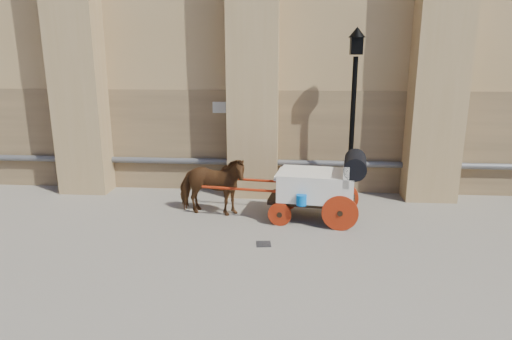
{
  "coord_description": "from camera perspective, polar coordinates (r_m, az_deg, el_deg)",
  "views": [
    {
      "loc": [
        0.04,
        -9.18,
        4.11
      ],
      "look_at": [
        -0.78,
        1.72,
        1.23
      ],
      "focal_mm": 32.0,
      "sensor_mm": 36.0,
      "label": 1
    }
  ],
  "objects": [
    {
      "name": "horse",
      "position": [
        11.63,
        -5.57,
        -1.97
      ],
      "size": [
        1.93,
        1.06,
        1.56
      ],
      "primitive_type": "imported",
      "rotation": [
        0.0,
        0.0,
        1.45
      ],
      "color": "brown",
      "rests_on": "ground"
    },
    {
      "name": "carriage",
      "position": [
        11.27,
        8.23,
        -1.75
      ],
      "size": [
        4.08,
        1.6,
        1.74
      ],
      "rotation": [
        0.0,
        0.0,
        -0.14
      ],
      "color": "black",
      "rests_on": "ground"
    },
    {
      "name": "drain_grate_near",
      "position": [
        10.1,
        0.95,
        -9.23
      ],
      "size": [
        0.35,
        0.35,
        0.01
      ],
      "primitive_type": "cube",
      "rotation": [
        0.0,
        0.0,
        0.11
      ],
      "color": "black",
      "rests_on": "ground"
    },
    {
      "name": "ground",
      "position": [
        10.06,
        3.74,
        -9.4
      ],
      "size": [
        90.0,
        90.0,
        0.0
      ],
      "primitive_type": "plane",
      "color": "#706A5C",
      "rests_on": "ground"
    },
    {
      "name": "street_lamp",
      "position": [
        12.52,
        12.01,
        7.08
      ],
      "size": [
        0.44,
        0.44,
        4.69
      ],
      "color": "black",
      "rests_on": "ground"
    }
  ]
}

